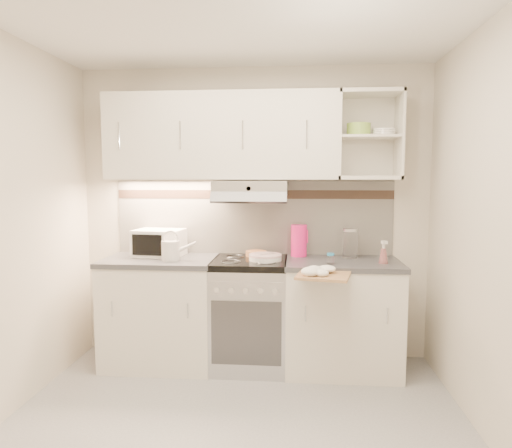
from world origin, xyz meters
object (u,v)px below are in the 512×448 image
object	(u,v)px
glass_jar	(350,243)
cutting_board	(323,275)
watering_can	(172,250)
pink_pitcher	(299,240)
electric_range	(250,313)
plate_stack	(265,257)
microwave	(159,243)
spray_bottle	(383,254)

from	to	relation	value
glass_jar	cutting_board	world-z (taller)	glass_jar
watering_can	pink_pitcher	bearing A→B (deg)	6.37
electric_range	pink_pitcher	distance (m)	0.73
watering_can	plate_stack	world-z (taller)	watering_can
electric_range	microwave	world-z (taller)	microwave
plate_stack	spray_bottle	bearing A→B (deg)	-3.31
microwave	glass_jar	xyz separation A→B (m)	(1.61, 0.04, 0.01)
electric_range	cutting_board	xyz separation A→B (m)	(0.57, -0.43, 0.42)
spray_bottle	pink_pitcher	bearing A→B (deg)	141.90
plate_stack	glass_jar	bearing A→B (deg)	14.11
spray_bottle	plate_stack	bearing A→B (deg)	161.49
electric_range	pink_pitcher	world-z (taller)	pink_pitcher
electric_range	pink_pitcher	size ratio (longest dim) A/B	3.35
pink_pitcher	plate_stack	bearing A→B (deg)	-157.95
spray_bottle	cutting_board	bearing A→B (deg)	-159.57
microwave	pink_pitcher	size ratio (longest dim) A/B	1.60
electric_range	plate_stack	distance (m)	0.49
watering_can	glass_jar	bearing A→B (deg)	0.17
microwave	spray_bottle	xyz separation A→B (m)	(1.84, -0.19, -0.04)
glass_jar	plate_stack	bearing A→B (deg)	-165.89
microwave	cutting_board	xyz separation A→B (m)	(1.36, -0.54, -0.14)
plate_stack	pink_pitcher	size ratio (longest dim) A/B	0.98
spray_bottle	microwave	bearing A→B (deg)	158.82
microwave	glass_jar	bearing A→B (deg)	7.94
electric_range	watering_can	distance (m)	0.83
plate_stack	spray_bottle	size ratio (longest dim) A/B	1.39
plate_stack	watering_can	bearing A→B (deg)	-175.34
spray_bottle	watering_can	bearing A→B (deg)	165.06
electric_range	cutting_board	bearing A→B (deg)	-37.08
microwave	pink_pitcher	bearing A→B (deg)	10.66
glass_jar	spray_bottle	bearing A→B (deg)	-44.88
cutting_board	pink_pitcher	bearing A→B (deg)	116.79
electric_range	plate_stack	xyz separation A→B (m)	(0.13, -0.03, 0.47)
watering_can	cutting_board	bearing A→B (deg)	-24.97
plate_stack	pink_pitcher	world-z (taller)	pink_pitcher
cutting_board	plate_stack	bearing A→B (deg)	149.40
electric_range	spray_bottle	size ratio (longest dim) A/B	4.73
microwave	glass_jar	world-z (taller)	glass_jar
plate_stack	glass_jar	distance (m)	0.72
electric_range	watering_can	bearing A→B (deg)	-171.66
watering_can	glass_jar	size ratio (longest dim) A/B	1.17
electric_range	watering_can	world-z (taller)	watering_can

